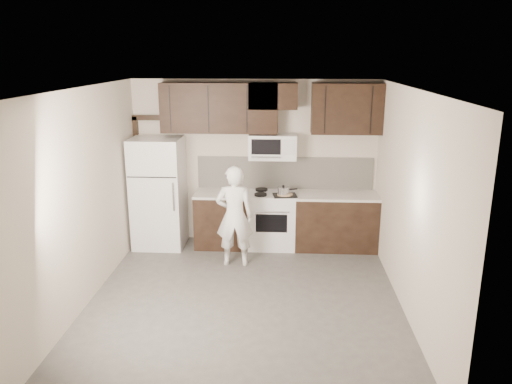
# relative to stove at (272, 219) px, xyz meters

# --- Properties ---
(floor) EXTENTS (4.50, 4.50, 0.00)m
(floor) POSITION_rel_stove_xyz_m (-0.30, -1.94, -0.46)
(floor) COLOR #4C4A47
(floor) RESTS_ON ground
(back_wall) EXTENTS (4.00, 0.00, 4.00)m
(back_wall) POSITION_rel_stove_xyz_m (-0.30, 0.31, 0.89)
(back_wall) COLOR beige
(back_wall) RESTS_ON ground
(ceiling) EXTENTS (4.50, 4.50, 0.00)m
(ceiling) POSITION_rel_stove_xyz_m (-0.30, -1.94, 2.24)
(ceiling) COLOR white
(ceiling) RESTS_ON back_wall
(counter_run) EXTENTS (2.95, 0.64, 0.91)m
(counter_run) POSITION_rel_stove_xyz_m (0.30, 0.00, -0.00)
(counter_run) COLOR black
(counter_run) RESTS_ON floor
(stove) EXTENTS (0.76, 0.66, 0.94)m
(stove) POSITION_rel_stove_xyz_m (0.00, 0.00, 0.00)
(stove) COLOR white
(stove) RESTS_ON floor
(backsplash) EXTENTS (2.90, 0.02, 0.54)m
(backsplash) POSITION_rel_stove_xyz_m (0.20, 0.30, 0.72)
(backsplash) COLOR beige
(backsplash) RESTS_ON counter_run
(upper_cabinets) EXTENTS (3.48, 0.35, 0.78)m
(upper_cabinets) POSITION_rel_stove_xyz_m (-0.09, 0.14, 1.82)
(upper_cabinets) COLOR black
(upper_cabinets) RESTS_ON back_wall
(microwave) EXTENTS (0.76, 0.42, 0.40)m
(microwave) POSITION_rel_stove_xyz_m (-0.00, 0.12, 1.19)
(microwave) COLOR white
(microwave) RESTS_ON upper_cabinets
(refrigerator) EXTENTS (0.80, 0.76, 1.80)m
(refrigerator) POSITION_rel_stove_xyz_m (-1.85, -0.05, 0.44)
(refrigerator) COLOR white
(refrigerator) RESTS_ON floor
(door_trim) EXTENTS (0.50, 0.08, 2.12)m
(door_trim) POSITION_rel_stove_xyz_m (-2.22, 0.27, 0.79)
(door_trim) COLOR black
(door_trim) RESTS_ON floor
(saucepan) EXTENTS (0.32, 0.19, 0.18)m
(saucepan) POSITION_rel_stove_xyz_m (0.18, -0.15, 0.52)
(saucepan) COLOR silver
(saucepan) RESTS_ON stove
(baking_tray) EXTENTS (0.40, 0.32, 0.02)m
(baking_tray) POSITION_rel_stove_xyz_m (0.21, -0.15, 0.46)
(baking_tray) COLOR black
(baking_tray) RESTS_ON counter_run
(pizza) EXTENTS (0.28, 0.28, 0.02)m
(pizza) POSITION_rel_stove_xyz_m (0.21, -0.15, 0.48)
(pizza) COLOR #C6B584
(pizza) RESTS_ON baking_tray
(person) EXTENTS (0.57, 0.39, 1.53)m
(person) POSITION_rel_stove_xyz_m (-0.54, -0.77, 0.30)
(person) COLOR white
(person) RESTS_ON floor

